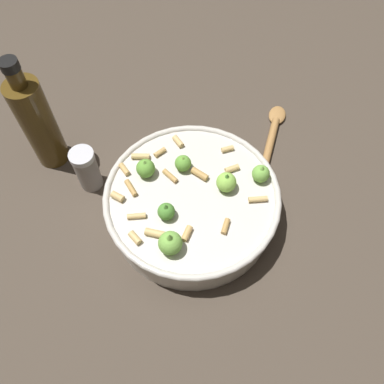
# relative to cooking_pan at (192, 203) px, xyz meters

# --- Properties ---
(ground_plane) EXTENTS (2.40, 2.40, 0.00)m
(ground_plane) POSITION_rel_cooking_pan_xyz_m (-0.00, -0.00, -0.04)
(ground_plane) COLOR #42382D
(cooking_pan) EXTENTS (0.31, 0.31, 0.12)m
(cooking_pan) POSITION_rel_cooking_pan_xyz_m (0.00, 0.00, 0.00)
(cooking_pan) COLOR beige
(cooking_pan) RESTS_ON ground
(pepper_shaker) EXTENTS (0.05, 0.05, 0.10)m
(pepper_shaker) POSITION_rel_cooking_pan_xyz_m (0.21, -0.00, 0.01)
(pepper_shaker) COLOR gray
(pepper_shaker) RESTS_ON ground
(olive_oil_bottle) EXTENTS (0.06, 0.06, 0.25)m
(olive_oil_bottle) POSITION_rel_cooking_pan_xyz_m (0.31, -0.03, 0.06)
(olive_oil_bottle) COLOR #4C3814
(olive_oil_bottle) RESTS_ON ground
(wooden_spoon) EXTENTS (0.04, 0.20, 0.02)m
(wooden_spoon) POSITION_rel_cooking_pan_xyz_m (-0.10, -0.22, -0.03)
(wooden_spoon) COLOR #9E703D
(wooden_spoon) RESTS_ON ground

